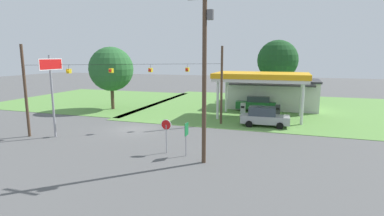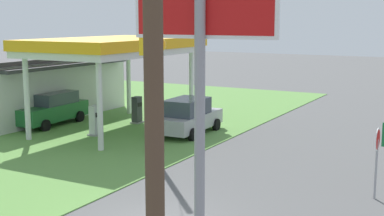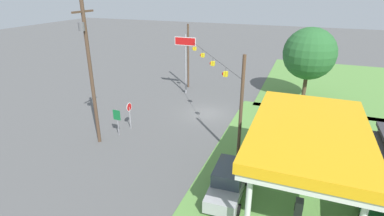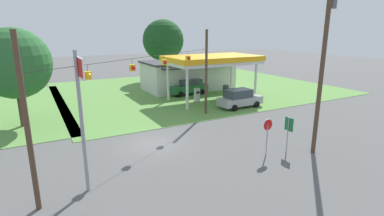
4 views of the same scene
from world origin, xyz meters
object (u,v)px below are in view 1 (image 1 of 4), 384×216
object	(u,v)px
utility_pole_main	(205,68)
fuel_pump_far	(278,112)
tree_west_verge	(111,69)
stop_sign_overhead	(52,79)
fuel_pump_near	(243,110)
route_sign	(186,133)
gas_station_store	(272,93)
stop_sign_roadside	(166,129)
car_at_pumps_rear	(256,103)
tree_behind_station	(278,60)
gas_station_canopy	(261,77)
car_at_pumps_front	(264,117)

from	to	relation	value
utility_pole_main	fuel_pump_far	bearing A→B (deg)	75.96
tree_west_verge	stop_sign_overhead	bearing A→B (deg)	-77.73
fuel_pump_near	route_sign	size ratio (longest dim) A/B	0.68
gas_station_store	stop_sign_overhead	world-z (taller)	stop_sign_overhead
fuel_pump_far	stop_sign_overhead	xyz separation A→B (m)	(-18.14, -13.92, 4.32)
stop_sign_roadside	utility_pole_main	world-z (taller)	utility_pole_main
fuel_pump_far	fuel_pump_near	bearing A→B (deg)	180.00
tree_west_verge	car_at_pumps_rear	bearing A→B (deg)	14.06
fuel_pump_near	tree_behind_station	bearing A→B (deg)	79.56
fuel_pump_near	utility_pole_main	distance (m)	16.96
fuel_pump_far	utility_pole_main	xyz separation A→B (m)	(-4.01, -16.05, 5.49)
car_at_pumps_rear	route_sign	size ratio (longest dim) A/B	2.11
gas_station_canopy	fuel_pump_far	size ratio (longest dim) A/B	6.30
fuel_pump_far	car_at_pumps_rear	world-z (taller)	car_at_pumps_rear
fuel_pump_near	fuel_pump_far	distance (m)	3.89
fuel_pump_near	tree_west_verge	xyz separation A→B (m)	(-17.18, -0.41, 4.53)
fuel_pump_far	stop_sign_overhead	distance (m)	23.27
stop_sign_roadside	gas_station_store	bearing A→B (deg)	-105.26
gas_station_canopy	tree_west_verge	size ratio (longest dim) A/B	1.25
fuel_pump_near	car_at_pumps_rear	xyz separation A→B (m)	(1.10, 4.17, 0.22)
stop_sign_roadside	stop_sign_overhead	bearing A→B (deg)	-5.37
stop_sign_roadside	tree_behind_station	xyz separation A→B (m)	(6.28, 31.05, 4.48)
fuel_pump_near	car_at_pumps_front	xyz separation A→B (m)	(2.74, -4.17, 0.22)
car_at_pumps_front	stop_sign_overhead	bearing A→B (deg)	-152.17
gas_station_store	fuel_pump_far	distance (m)	7.54
gas_station_canopy	stop_sign_roadside	world-z (taller)	gas_station_canopy
fuel_pump_near	car_at_pumps_front	distance (m)	4.99
fuel_pump_near	tree_west_verge	world-z (taller)	tree_west_verge
utility_pole_main	tree_behind_station	bearing A→B (deg)	84.52
car_at_pumps_front	stop_sign_roadside	bearing A→B (deg)	-121.34
gas_station_store	stop_sign_overhead	xyz separation A→B (m)	(-17.02, -21.28, 3.12)
stop_sign_overhead	utility_pole_main	size ratio (longest dim) A/B	0.63
gas_station_store	tree_west_verge	distance (m)	21.67
car_at_pumps_rear	utility_pole_main	distance (m)	20.93
gas_station_canopy	gas_station_store	distance (m)	7.86
stop_sign_roadside	route_sign	world-z (taller)	stop_sign_roadside
car_at_pumps_front	tree_behind_station	size ratio (longest dim) A/B	0.51
gas_station_canopy	stop_sign_roadside	xyz separation A→B (m)	(-5.26, -14.95, -2.81)
gas_station_store	car_at_pumps_rear	bearing A→B (deg)	-117.70
car_at_pumps_rear	tree_behind_station	distance (m)	13.18
car_at_pumps_rear	tree_behind_station	bearing A→B (deg)	-102.30
fuel_pump_near	stop_sign_overhead	size ratio (longest dim) A/B	0.23
car_at_pumps_front	car_at_pumps_rear	xyz separation A→B (m)	(-1.64, 8.34, -0.01)
fuel_pump_near	tree_behind_station	xyz separation A→B (m)	(2.97, 16.10, 5.52)
route_sign	utility_pole_main	world-z (taller)	utility_pole_main
gas_station_canopy	stop_sign_overhead	distance (m)	21.36
car_at_pumps_rear	route_sign	distance (m)	19.56
car_at_pumps_front	utility_pole_main	size ratio (longest dim) A/B	0.43
gas_station_store	route_sign	distance (m)	22.97
gas_station_canopy	route_sign	distance (m)	15.88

